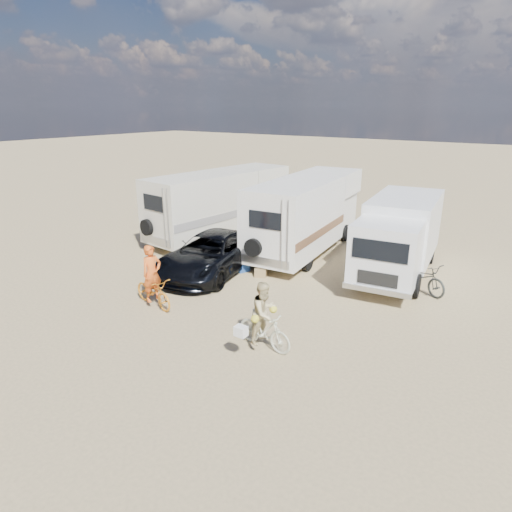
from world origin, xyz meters
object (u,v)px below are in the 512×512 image
Objects in this scene: box_truck at (398,238)px; rider_man at (152,279)px; rider_woman at (264,319)px; cooler at (241,264)px; rv_left at (219,205)px; dark_suv at (211,254)px; rv_main at (306,215)px; bike_man at (153,292)px; crate at (261,272)px; bike_woman at (264,330)px; bike_parked at (421,276)px.

rider_man is (-5.05, -6.78, -0.47)m from box_truck.
cooler is at bearing 48.21° from rider_woman.
rv_left reaches higher than dark_suv.
rv_main reaches higher than bike_man.
rv_main is 18.21× the size of crate.
bike_man is at bearing -60.42° from rv_left.
bike_woman is (4.09, -0.15, 0.03)m from bike_man.
dark_suv is 3.22m from rider_man.
rider_man is (-4.09, 0.15, 0.38)m from bike_woman.
dark_suv is (2.63, -3.70, -0.78)m from rv_left.
box_truck is 3.77× the size of bike_woman.
crate is (0.15, -3.47, -1.34)m from rv_main.
box_truck reaches higher than bike_parked.
bike_woman is at bearing -26.05° from cooler.
box_truck is (3.95, -0.56, -0.17)m from rv_main.
rv_left is at bearing 34.37° from bike_man.
rider_man reaches higher than cooler.
rv_main is 3.72m from crate.
box_truck is 3.86× the size of rider_woman.
bike_parked is (2.15, 5.87, -0.28)m from rider_woman.
dark_suv is at bearing -116.47° from rv_main.
box_truck reaches higher than bike_woman.
bike_man is at bearing 93.38° from bike_woman.
rider_woman is at bearing -81.71° from bike_man.
rider_man is at bearing -93.30° from dark_suv.
rv_left is at bearing 50.94° from rider_woman.
rider_man reaches higher than bike_parked.
rv_main is at bearing 98.06° from cooler.
dark_suv is (-5.49, -3.59, -0.63)m from box_truck.
rv_left is at bearing 171.45° from box_truck.
rider_man is at bearing 93.38° from rider_woman.
dark_suv is 5.62m from bike_woman.
rv_main reaches higher than box_truck.
rider_man is 4.00m from cooler.
box_truck is at bearing -2.51° from rider_woman.
bike_woman is at bearing -81.71° from bike_man.
rider_woman is at bearing -172.84° from bike_parked.
bike_woman is (2.98, -7.48, -1.01)m from rv_main.
box_truck is at bearing -2.51° from bike_woman.
bike_man is 4.09m from bike_woman.
bike_parked is at bearing -14.64° from rider_woman.
rv_main is 3.99m from box_truck.
box_truck is at bearing 52.12° from cooler.
box_truck is 1.78m from bike_parked.
rv_left is 4.65m from cooler.
cooler is at bearing 34.07° from dark_suv.
rider_woman reaches higher than crate.
rider_man is at bearing 93.38° from bike_woman.
box_truck reaches higher than cooler.
dark_suv is at bearing -49.01° from rv_left.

